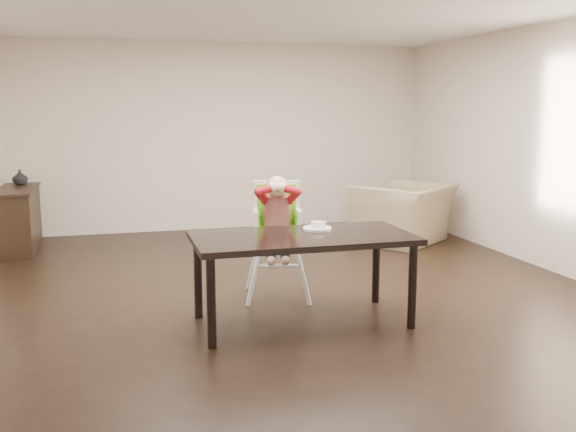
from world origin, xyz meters
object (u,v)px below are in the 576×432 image
at_px(high_chair, 277,212).
at_px(sideboard, 19,219).
at_px(armchair, 404,203).
at_px(dining_table, 303,244).

bearing_deg(high_chair, sideboard, 145.18).
xyz_separation_m(high_chair, armchair, (2.24, 1.94, -0.29)).
relative_size(dining_table, armchair, 1.50).
bearing_deg(armchair, dining_table, 14.47).
xyz_separation_m(high_chair, sideboard, (-2.63, 2.80, -0.42)).
bearing_deg(high_chair, dining_table, -77.53).
xyz_separation_m(armchair, sideboard, (-4.87, 0.86, -0.13)).
bearing_deg(dining_table, armchair, 50.97).
xyz_separation_m(dining_table, sideboard, (-2.64, 3.61, -0.27)).
xyz_separation_m(dining_table, armchair, (2.23, 2.75, -0.15)).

